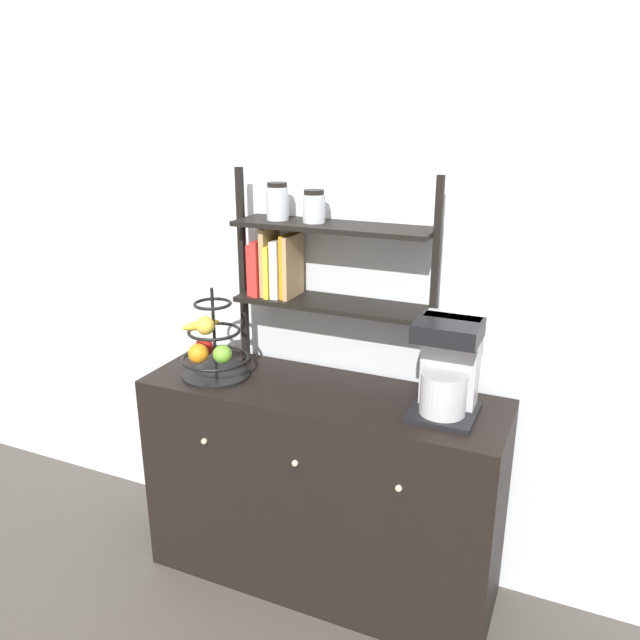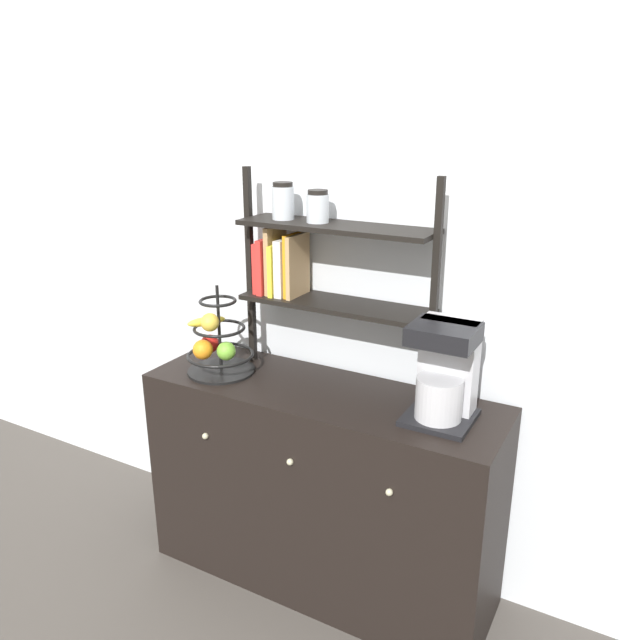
% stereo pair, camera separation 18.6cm
% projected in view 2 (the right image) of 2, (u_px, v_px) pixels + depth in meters
% --- Properties ---
extents(ground_plane, '(12.00, 12.00, 0.00)m').
position_uv_depth(ground_plane, '(293.00, 610.00, 2.35)').
color(ground_plane, '#47423D').
extents(wall_back, '(7.00, 0.05, 2.60)m').
position_uv_depth(wall_back, '(354.00, 249.00, 2.33)').
color(wall_back, silver).
rests_on(wall_back, ground_plane).
extents(sideboard, '(1.35, 0.44, 0.83)m').
position_uv_depth(sideboard, '(321.00, 488.00, 2.40)').
color(sideboard, black).
rests_on(sideboard, ground_plane).
extents(coffee_maker, '(0.22, 0.22, 0.33)m').
position_uv_depth(coffee_maker, '(444.00, 372.00, 2.02)').
color(coffee_maker, black).
rests_on(coffee_maker, sideboard).
extents(fruit_stand, '(0.26, 0.26, 0.35)m').
position_uv_depth(fruit_stand, '(216.00, 344.00, 2.39)').
color(fruit_stand, black).
rests_on(fruit_stand, sideboard).
extents(shelf_hutch, '(0.77, 0.20, 0.77)m').
position_uv_depth(shelf_hutch, '(310.00, 259.00, 2.29)').
color(shelf_hutch, black).
rests_on(shelf_hutch, sideboard).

